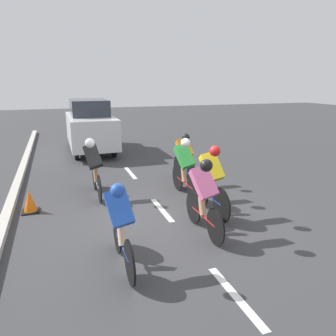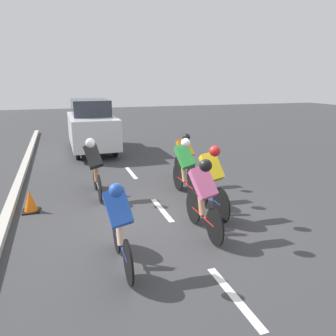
{
  "view_description": "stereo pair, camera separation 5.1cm",
  "coord_description": "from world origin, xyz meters",
  "px_view_note": "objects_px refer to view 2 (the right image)",
  "views": [
    {
      "loc": [
        2.08,
        6.07,
        2.77
      ],
      "look_at": [
        -0.15,
        -0.4,
        0.95
      ],
      "focal_mm": 35.0,
      "sensor_mm": 36.0,
      "label": 1
    },
    {
      "loc": [
        2.03,
        6.09,
        2.77
      ],
      "look_at": [
        -0.15,
        -0.4,
        0.95
      ],
      "focal_mm": 35.0,
      "sensor_mm": 36.0,
      "label": 2
    }
  ],
  "objects_px": {
    "cyclist_pink": "(203,194)",
    "cyclist_yellow": "(211,179)",
    "support_car": "(92,126)",
    "cyclist_black": "(94,165)",
    "cyclist_orange": "(185,157)",
    "cyclist_blue": "(119,223)",
    "traffic_cone": "(30,201)",
    "cyclist_green": "(185,166)"
  },
  "relations": [
    {
      "from": "cyclist_orange",
      "to": "cyclist_yellow",
      "type": "height_order",
      "value": "cyclist_yellow"
    },
    {
      "from": "cyclist_orange",
      "to": "cyclist_blue",
      "type": "xyz_separation_m",
      "value": [
        2.49,
        3.71,
        0.0
      ]
    },
    {
      "from": "cyclist_pink",
      "to": "cyclist_yellow",
      "type": "relative_size",
      "value": 0.96
    },
    {
      "from": "support_car",
      "to": "traffic_cone",
      "type": "distance_m",
      "value": 6.47
    },
    {
      "from": "cyclist_green",
      "to": "traffic_cone",
      "type": "distance_m",
      "value": 3.57
    },
    {
      "from": "cyclist_yellow",
      "to": "traffic_cone",
      "type": "distance_m",
      "value": 3.95
    },
    {
      "from": "cyclist_yellow",
      "to": "cyclist_blue",
      "type": "bearing_deg",
      "value": 33.61
    },
    {
      "from": "cyclist_blue",
      "to": "traffic_cone",
      "type": "height_order",
      "value": "cyclist_blue"
    },
    {
      "from": "cyclist_orange",
      "to": "cyclist_yellow",
      "type": "bearing_deg",
      "value": 82.54
    },
    {
      "from": "cyclist_pink",
      "to": "cyclist_orange",
      "type": "bearing_deg",
      "value": -105.49
    },
    {
      "from": "cyclist_black",
      "to": "cyclist_orange",
      "type": "xyz_separation_m",
      "value": [
        -2.48,
        -0.31,
        -0.05
      ]
    },
    {
      "from": "cyclist_pink",
      "to": "cyclist_blue",
      "type": "relative_size",
      "value": 1.01
    },
    {
      "from": "cyclist_black",
      "to": "traffic_cone",
      "type": "bearing_deg",
      "value": 19.76
    },
    {
      "from": "cyclist_black",
      "to": "cyclist_green",
      "type": "height_order",
      "value": "cyclist_green"
    },
    {
      "from": "cyclist_black",
      "to": "cyclist_pink",
      "type": "distance_m",
      "value": 3.19
    },
    {
      "from": "cyclist_green",
      "to": "cyclist_blue",
      "type": "distance_m",
      "value": 3.36
    },
    {
      "from": "cyclist_blue",
      "to": "cyclist_yellow",
      "type": "height_order",
      "value": "cyclist_yellow"
    },
    {
      "from": "cyclist_black",
      "to": "cyclist_green",
      "type": "distance_m",
      "value": 2.19
    },
    {
      "from": "support_car",
      "to": "cyclist_orange",
      "type": "bearing_deg",
      "value": 110.48
    },
    {
      "from": "cyclist_black",
      "to": "cyclist_pink",
      "type": "height_order",
      "value": "same"
    },
    {
      "from": "cyclist_pink",
      "to": "support_car",
      "type": "height_order",
      "value": "support_car"
    },
    {
      "from": "cyclist_orange",
      "to": "cyclist_blue",
      "type": "height_order",
      "value": "cyclist_orange"
    },
    {
      "from": "cyclist_green",
      "to": "cyclist_blue",
      "type": "relative_size",
      "value": 1.08
    },
    {
      "from": "cyclist_pink",
      "to": "support_car",
      "type": "distance_m",
      "value": 8.41
    },
    {
      "from": "cyclist_green",
      "to": "cyclist_blue",
      "type": "xyz_separation_m",
      "value": [
        2.07,
        2.65,
        -0.04
      ]
    },
    {
      "from": "cyclist_blue",
      "to": "cyclist_yellow",
      "type": "relative_size",
      "value": 0.96
    },
    {
      "from": "cyclist_green",
      "to": "cyclist_yellow",
      "type": "bearing_deg",
      "value": 95.95
    },
    {
      "from": "cyclist_orange",
      "to": "traffic_cone",
      "type": "distance_m",
      "value": 4.06
    },
    {
      "from": "cyclist_yellow",
      "to": "cyclist_pink",
      "type": "bearing_deg",
      "value": 55.79
    },
    {
      "from": "support_car",
      "to": "traffic_cone",
      "type": "bearing_deg",
      "value": 72.06
    },
    {
      "from": "traffic_cone",
      "to": "cyclist_orange",
      "type": "bearing_deg",
      "value": -167.96
    },
    {
      "from": "cyclist_blue",
      "to": "support_car",
      "type": "xyz_separation_m",
      "value": [
        -0.52,
        -8.97,
        0.29
      ]
    },
    {
      "from": "cyclist_pink",
      "to": "cyclist_black",
      "type": "bearing_deg",
      "value": -59.36
    },
    {
      "from": "cyclist_green",
      "to": "cyclist_blue",
      "type": "height_order",
      "value": "cyclist_green"
    },
    {
      "from": "cyclist_orange",
      "to": "traffic_cone",
      "type": "xyz_separation_m",
      "value": [
        3.94,
        0.84,
        -0.51
      ]
    },
    {
      "from": "cyclist_pink",
      "to": "cyclist_blue",
      "type": "distance_m",
      "value": 1.76
    },
    {
      "from": "cyclist_pink",
      "to": "cyclist_yellow",
      "type": "height_order",
      "value": "cyclist_yellow"
    },
    {
      "from": "cyclist_green",
      "to": "cyclist_black",
      "type": "bearing_deg",
      "value": -19.83
    },
    {
      "from": "cyclist_pink",
      "to": "cyclist_orange",
      "type": "xyz_separation_m",
      "value": [
        -0.85,
        -3.06,
        -0.05
      ]
    },
    {
      "from": "cyclist_pink",
      "to": "cyclist_yellow",
      "type": "bearing_deg",
      "value": -124.21
    },
    {
      "from": "cyclist_black",
      "to": "traffic_cone",
      "type": "height_order",
      "value": "cyclist_black"
    },
    {
      "from": "cyclist_yellow",
      "to": "cyclist_black",
      "type": "bearing_deg",
      "value": -41.52
    }
  ]
}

